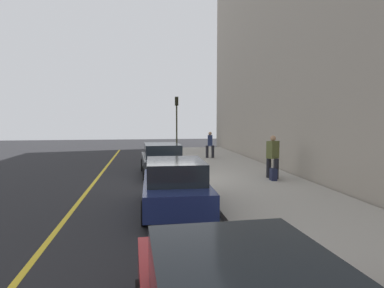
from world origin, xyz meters
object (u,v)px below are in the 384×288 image
at_px(parked_car_charcoal, 162,159).
at_px(pedestrian_olive_coat, 273,155).
at_px(pedestrian_navy_coat, 210,144).
at_px(rolling_suitcase, 273,174).
at_px(parked_car_navy, 175,185).
at_px(traffic_light_pole, 177,114).

xyz_separation_m(parked_car_charcoal, pedestrian_olive_coat, (-2.24, -4.59, 0.37)).
height_order(pedestrian_navy_coat, rolling_suitcase, pedestrian_navy_coat).
bearing_deg(parked_car_navy, pedestrian_navy_coat, -16.26).
bearing_deg(pedestrian_olive_coat, rolling_suitcase, 162.18).
bearing_deg(pedestrian_navy_coat, pedestrian_olive_coat, -170.76).
height_order(parked_car_navy, pedestrian_navy_coat, pedestrian_navy_coat).
height_order(parked_car_charcoal, rolling_suitcase, parked_car_charcoal).
height_order(parked_car_navy, rolling_suitcase, parked_car_navy).
height_order(parked_car_charcoal, pedestrian_navy_coat, pedestrian_navy_coat).
relative_size(pedestrian_navy_coat, pedestrian_olive_coat, 0.92).
xyz_separation_m(pedestrian_olive_coat, rolling_suitcase, (-0.48, 0.16, -0.73)).
bearing_deg(parked_car_charcoal, pedestrian_navy_coat, -32.66).
distance_m(parked_car_charcoal, pedestrian_olive_coat, 5.13).
bearing_deg(rolling_suitcase, parked_car_navy, 127.39).
distance_m(pedestrian_navy_coat, traffic_light_pole, 6.08).
bearing_deg(parked_car_charcoal, parked_car_navy, -179.34).
distance_m(traffic_light_pole, rolling_suitcase, 14.01).
xyz_separation_m(parked_car_navy, rolling_suitcase, (3.34, -4.37, -0.36)).
relative_size(parked_car_navy, rolling_suitcase, 4.97).
xyz_separation_m(parked_car_navy, traffic_light_pole, (16.84, -1.67, 2.27)).
distance_m(parked_car_navy, parked_car_charcoal, 6.07).
distance_m(pedestrian_navy_coat, pedestrian_olive_coat, 7.61).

